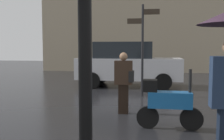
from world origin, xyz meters
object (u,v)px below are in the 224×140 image
at_px(parked_car_left, 128,64).
at_px(street_signpost, 143,41).
at_px(pedestrian_with_bag, 124,79).
at_px(parked_scooter, 167,102).

xyz_separation_m(parked_car_left, street_signpost, (0.74, -2.27, 0.90)).
relative_size(pedestrian_with_bag, parked_scooter, 1.16).
relative_size(parked_car_left, street_signpost, 1.42).
height_order(pedestrian_with_bag, parked_scooter, pedestrian_with_bag).
bearing_deg(street_signpost, parked_scooter, -79.22).
bearing_deg(parked_car_left, pedestrian_with_bag, 85.41).
height_order(pedestrian_with_bag, parked_car_left, parked_car_left).
xyz_separation_m(parked_scooter, parked_car_left, (-1.42, 5.82, 0.43)).
bearing_deg(pedestrian_with_bag, parked_car_left, -75.72).
relative_size(pedestrian_with_bag, parked_car_left, 0.35).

